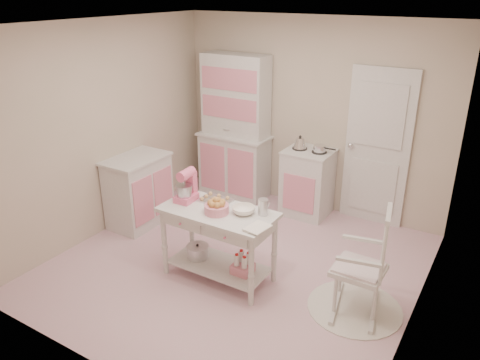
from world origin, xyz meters
name	(u,v)px	position (x,y,z in m)	size (l,w,h in m)	color
room_shell	(236,124)	(0.00, 0.00, 1.65)	(3.84, 3.84, 2.62)	pink
door	(377,148)	(0.95, 1.87, 1.02)	(0.82, 0.05, 2.04)	silver
hutch	(234,127)	(-1.07, 1.66, 1.04)	(1.06, 0.50, 2.08)	silver
stove	(307,182)	(0.13, 1.61, 0.46)	(0.62, 0.57, 0.92)	silver
base_cabinet	(139,191)	(-1.63, 0.20, 0.46)	(0.54, 0.84, 0.92)	silver
lace_rug	(354,308)	(1.40, -0.07, 0.01)	(0.92, 0.92, 0.01)	white
rocking_chair	(360,260)	(1.40, -0.07, 0.55)	(0.48, 0.72, 1.10)	silver
work_table	(219,244)	(-0.04, -0.30, 0.40)	(1.20, 0.60, 0.80)	silver
stand_mixer	(186,186)	(-0.46, -0.28, 0.97)	(0.20, 0.28, 0.34)	pink
cookie_tray	(216,200)	(-0.19, -0.12, 0.81)	(0.34, 0.24, 0.02)	silver
bread_basket	(217,209)	(-0.02, -0.35, 0.85)	(0.25, 0.25, 0.09)	pink
mixing_bowl	(244,210)	(0.22, -0.22, 0.84)	(0.23, 0.23, 0.07)	white
metal_pitcher	(263,207)	(0.40, -0.14, 0.89)	(0.10, 0.10, 0.17)	silver
recipe_book	(250,225)	(0.41, -0.42, 0.81)	(0.18, 0.25, 0.02)	white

